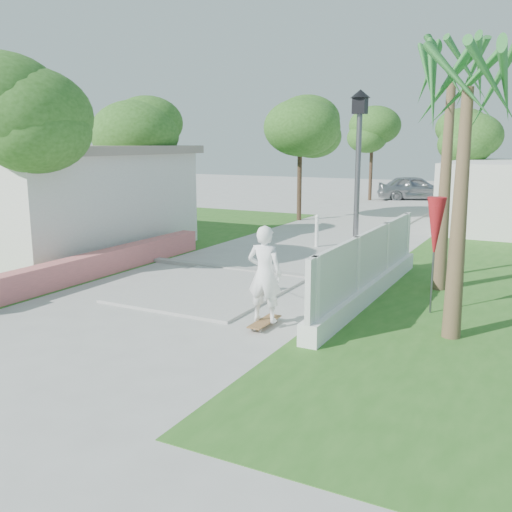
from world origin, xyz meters
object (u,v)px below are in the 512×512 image
Objects in this scene: skateboarder at (262,272)px; patio_umbrella at (435,229)px; street_lamp at (357,184)px; dog at (264,285)px; parked_car at (415,188)px; bollard at (317,230)px.

patio_umbrella is at bearing -160.05° from skateboarder.
street_lamp is 7.53× the size of dog.
patio_umbrella reaches higher than parked_car.
bollard is 0.41× the size of skateboarder.
street_lamp is 21.84m from parked_car.
street_lamp is 3.05m from dog.
street_lamp is 3.13m from skateboarder.
patio_umbrella is at bearing 170.93° from parked_car.
parked_car is at bearing 92.08° from bollard.
skateboarder is at bearing 163.14° from parked_car.
street_lamp is 4.07× the size of bollard.
bollard is 7.25m from patio_umbrella.
dog is 0.14× the size of parked_car.
dog is (-1.65, -1.30, -2.21)m from street_lamp.
parked_car is at bearing -90.48° from skateboarder.
parked_car reaches higher than dog.
bollard is at bearing 120.96° from street_lamp.
bollard is 7.13m from skateboarder.
skateboarder is 1.40m from dog.
skateboarder is (1.59, -6.95, 0.24)m from bollard.
patio_umbrella reaches higher than skateboarder.
bollard is 0.47× the size of patio_umbrella.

